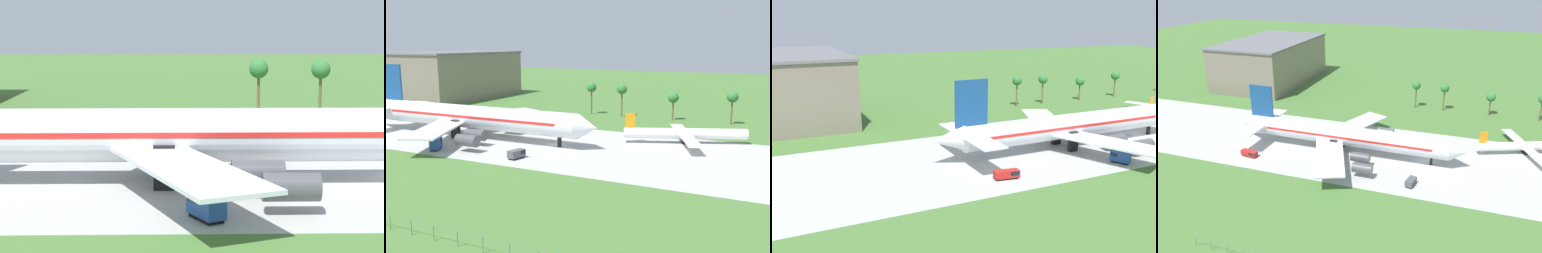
# 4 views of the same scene
# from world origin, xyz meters

# --- Properties ---
(jet_airliner) EXTENTS (77.21, 52.19, 19.53)m
(jet_airliner) POSITION_xyz_m (-25.63, -2.04, 5.66)
(jet_airliner) COLOR silver
(jet_airliner) RESTS_ON ground_plane
(catering_van) EXTENTS (3.84, 4.90, 2.90)m
(catering_van) POSITION_xyz_m (-23.34, -17.34, 1.55)
(catering_van) COLOR black
(catering_van) RESTS_ON ground_plane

